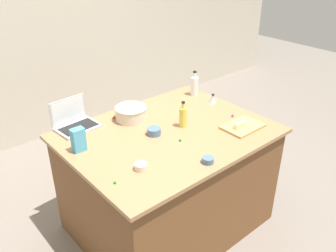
# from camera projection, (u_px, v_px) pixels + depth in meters

# --- Properties ---
(ground_plane) EXTENTS (12.00, 12.00, 0.00)m
(ground_plane) POSITION_uv_depth(u_px,v_px,m) (168.00, 222.00, 3.13)
(ground_plane) COLOR slate
(wall_back) EXTENTS (8.00, 0.10, 2.60)m
(wall_back) POSITION_uv_depth(u_px,v_px,m) (41.00, 28.00, 3.97)
(wall_back) COLOR beige
(wall_back) RESTS_ON ground
(island_counter) EXTENTS (1.52, 1.17, 0.90)m
(island_counter) POSITION_uv_depth(u_px,v_px,m) (168.00, 180.00, 2.92)
(island_counter) COLOR brown
(island_counter) RESTS_ON ground
(laptop) EXTENTS (0.33, 0.25, 0.22)m
(laptop) POSITION_uv_depth(u_px,v_px,m) (75.00, 122.00, 2.75)
(laptop) COLOR #B7B7BC
(laptop) RESTS_ON island_counter
(mixing_bowl_large) EXTENTS (0.25, 0.25, 0.11)m
(mixing_bowl_large) POSITION_uv_depth(u_px,v_px,m) (131.00, 113.00, 2.86)
(mixing_bowl_large) COLOR beige
(mixing_bowl_large) RESTS_ON island_counter
(bottle_vinegar) EXTENTS (0.07, 0.07, 0.23)m
(bottle_vinegar) POSITION_uv_depth(u_px,v_px,m) (194.00, 85.00, 3.29)
(bottle_vinegar) COLOR white
(bottle_vinegar) RESTS_ON island_counter
(bottle_oil) EXTENTS (0.06, 0.06, 0.21)m
(bottle_oil) POSITION_uv_depth(u_px,v_px,m) (183.00, 117.00, 2.74)
(bottle_oil) COLOR #DBC64C
(bottle_oil) RESTS_ON island_counter
(cutting_board) EXTENTS (0.31, 0.22, 0.02)m
(cutting_board) POSITION_uv_depth(u_px,v_px,m) (243.00, 126.00, 2.76)
(cutting_board) COLOR tan
(cutting_board) RESTS_ON island_counter
(butter_stick_left) EXTENTS (0.11, 0.04, 0.04)m
(butter_stick_left) POSITION_uv_depth(u_px,v_px,m) (240.00, 125.00, 2.73)
(butter_stick_left) COLOR #F4E58C
(butter_stick_left) RESTS_ON cutting_board
(ramekin_small) EXTENTS (0.08, 0.08, 0.04)m
(ramekin_small) POSITION_uv_depth(u_px,v_px,m) (141.00, 166.00, 2.27)
(ramekin_small) COLOR beige
(ramekin_small) RESTS_ON island_counter
(ramekin_medium) EXTENTS (0.10, 0.10, 0.05)m
(ramekin_medium) POSITION_uv_depth(u_px,v_px,m) (154.00, 131.00, 2.66)
(ramekin_medium) COLOR slate
(ramekin_medium) RESTS_ON island_counter
(ramekin_wide) EXTENTS (0.08, 0.08, 0.04)m
(ramekin_wide) POSITION_uv_depth(u_px,v_px,m) (208.00, 160.00, 2.33)
(ramekin_wide) COLOR slate
(ramekin_wide) RESTS_ON island_counter
(kitchen_timer) EXTENTS (0.07, 0.07, 0.08)m
(kitchen_timer) POSITION_uv_depth(u_px,v_px,m) (213.00, 98.00, 3.17)
(kitchen_timer) COLOR #B2B2B7
(kitchen_timer) RESTS_ON island_counter
(candy_bag) EXTENTS (0.09, 0.06, 0.17)m
(candy_bag) POSITION_uv_depth(u_px,v_px,m) (78.00, 140.00, 2.43)
(candy_bag) COLOR #4CA5CC
(candy_bag) RESTS_ON island_counter
(candy_0) EXTENTS (0.02, 0.02, 0.02)m
(candy_0) POSITION_uv_depth(u_px,v_px,m) (115.00, 182.00, 2.14)
(candy_0) COLOR green
(candy_0) RESTS_ON island_counter
(candy_1) EXTENTS (0.02, 0.02, 0.02)m
(candy_1) POSITION_uv_depth(u_px,v_px,m) (114.00, 118.00, 2.89)
(candy_1) COLOR red
(candy_1) RESTS_ON island_counter
(candy_2) EXTENTS (0.02, 0.02, 0.02)m
(candy_2) POSITION_uv_depth(u_px,v_px,m) (233.00, 116.00, 2.93)
(candy_2) COLOR #CC3399
(candy_2) RESTS_ON island_counter
(candy_3) EXTENTS (0.02, 0.02, 0.02)m
(candy_3) POSITION_uv_depth(u_px,v_px,m) (180.00, 140.00, 2.58)
(candy_3) COLOR green
(candy_3) RESTS_ON island_counter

